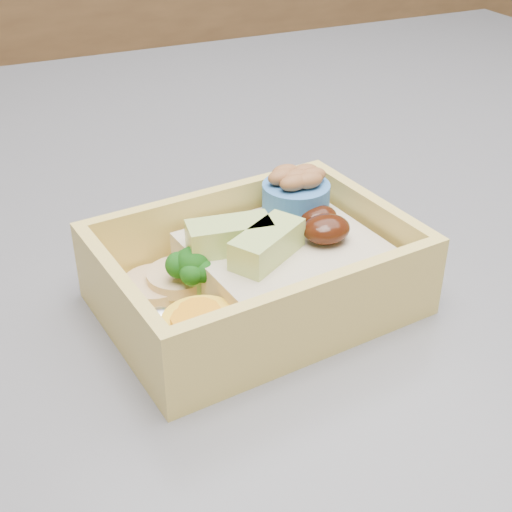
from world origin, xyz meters
name	(u,v)px	position (x,y,z in m)	size (l,w,h in m)	color
bento_box	(262,268)	(-0.02, -0.24, 0.94)	(0.19, 0.14, 0.06)	#E6C65F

